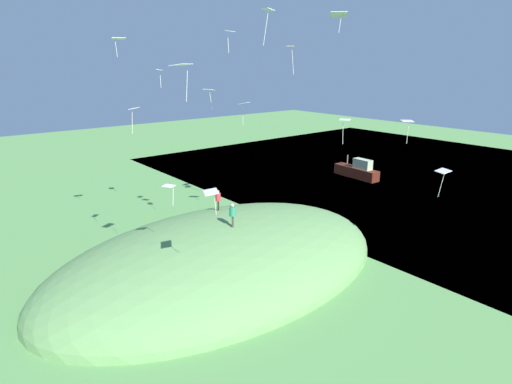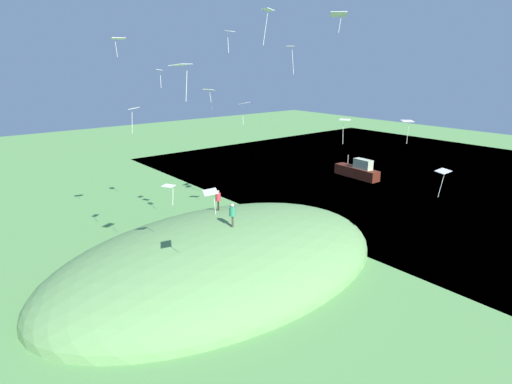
% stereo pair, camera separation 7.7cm
% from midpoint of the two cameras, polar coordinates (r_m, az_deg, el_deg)
% --- Properties ---
extents(ground_plane, '(160.00, 160.00, 0.00)m').
position_cam_midpoint_polar(ground_plane, '(39.62, 2.62, -5.84)').
color(ground_plane, '#5C954D').
extents(lake_water, '(58.49, 80.00, 0.40)m').
position_cam_midpoint_polar(lake_water, '(64.59, 24.34, 1.51)').
color(lake_water, '#2F617E').
rests_on(lake_water, ground_plane).
extents(grass_hill, '(28.92, 17.66, 7.59)m').
position_cam_midpoint_polar(grass_hill, '(33.78, -4.65, -10.13)').
color(grass_hill, '#659654').
rests_on(grass_hill, ground_plane).
extents(boat_on_lake, '(2.06, 7.11, 2.94)m').
position_cam_midpoint_polar(boat_on_lake, '(60.78, 13.58, 2.84)').
color(boat_on_lake, '#541F13').
rests_on(boat_on_lake, lake_water).
extents(person_near_shore, '(0.65, 0.65, 1.81)m').
position_cam_midpoint_polar(person_near_shore, '(31.00, -3.28, -2.79)').
color(person_near_shore, '#3A372D').
rests_on(person_near_shore, grass_hill).
extents(person_walking_path, '(0.61, 0.61, 1.75)m').
position_cam_midpoint_polar(person_walking_path, '(35.34, -5.24, -0.79)').
color(person_walking_path, black).
rests_on(person_walking_path, grass_hill).
extents(kite_0, '(1.28, 1.28, 1.30)m').
position_cam_midpoint_polar(kite_0, '(30.28, 11.08, 22.58)').
color(kite_0, white).
extents(kite_1, '(1.10, 1.26, 1.38)m').
position_cam_midpoint_polar(kite_1, '(21.99, -6.23, -0.09)').
color(kite_1, white).
extents(kite_2, '(0.86, 0.95, 1.58)m').
position_cam_midpoint_polar(kite_2, '(33.79, -6.48, 13.47)').
color(kite_2, white).
extents(kite_3, '(1.42, 1.40, 1.77)m').
position_cam_midpoint_polar(kite_3, '(33.53, 19.80, 8.98)').
color(kite_3, white).
extents(kite_4, '(1.13, 1.11, 2.22)m').
position_cam_midpoint_polar(kite_4, '(35.94, 4.68, 18.91)').
color(kite_4, white).
extents(kite_5, '(0.72, 0.90, 1.56)m').
position_cam_midpoint_polar(kite_5, '(37.76, -13.19, 15.74)').
color(kite_5, white).
extents(kite_6, '(1.39, 1.25, 2.00)m').
position_cam_midpoint_polar(kite_6, '(23.71, -10.20, 16.46)').
color(kite_6, white).
extents(kite_7, '(1.00, 1.10, 2.14)m').
position_cam_midpoint_polar(kite_7, '(36.74, 11.92, 9.39)').
color(kite_7, white).
extents(kite_8, '(1.08, 0.88, 1.31)m').
position_cam_midpoint_polar(kite_8, '(32.96, -18.32, 19.12)').
color(kite_8, silver).
extents(kite_9, '(0.97, 0.98, 1.78)m').
position_cam_midpoint_polar(kite_9, '(30.36, -16.33, 10.64)').
color(kite_9, white).
extents(kite_10, '(1.28, 1.13, 2.21)m').
position_cam_midpoint_polar(kite_10, '(42.10, -1.71, 11.83)').
color(kite_10, white).
extents(kite_11, '(0.62, 0.81, 2.09)m').
position_cam_midpoint_polar(kite_11, '(27.16, 1.50, 23.14)').
color(kite_11, white).
extents(kite_12, '(0.77, 0.66, 1.46)m').
position_cam_midpoint_polar(kite_12, '(30.71, -3.67, 20.76)').
color(kite_12, white).
extents(kite_13, '(0.84, 0.94, 1.37)m').
position_cam_midpoint_polar(kite_13, '(27.15, -11.80, 0.67)').
color(kite_13, white).
extents(kite_14, '(1.04, 1.21, 2.14)m').
position_cam_midpoint_polar(kite_14, '(33.10, 24.01, 2.46)').
color(kite_14, white).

